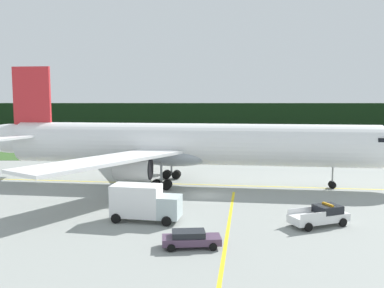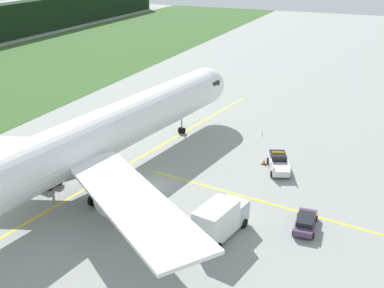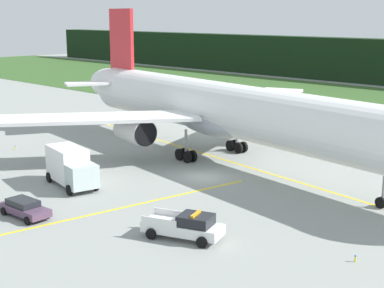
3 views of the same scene
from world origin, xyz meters
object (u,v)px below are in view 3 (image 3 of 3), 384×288
object	(u,v)px
ops_pickup_truck	(185,226)
airliner	(229,111)
catering_truck	(71,166)
apron_cone	(213,229)
staff_car	(24,208)

from	to	relation	value
ops_pickup_truck	airliner	bearing A→B (deg)	124.12
catering_truck	apron_cone	distance (m)	16.75
airliner	ops_pickup_truck	distance (m)	22.08
airliner	catering_truck	distance (m)	17.30
apron_cone	airliner	bearing A→B (deg)	128.86
airliner	catering_truck	xyz separation A→B (m)	(-3.79, -16.52, -3.46)
airliner	ops_pickup_truck	xyz separation A→B (m)	(12.15, -17.93, -4.33)
ops_pickup_truck	staff_car	world-z (taller)	ops_pickup_truck
catering_truck	staff_car	world-z (taller)	catering_truck
airliner	staff_car	distance (m)	23.88
staff_car	catering_truck	bearing A→B (deg)	122.13
airliner	staff_car	world-z (taller)	airliner
airliner	catering_truck	bearing A→B (deg)	-102.93
airliner	apron_cone	world-z (taller)	airliner
ops_pickup_truck	apron_cone	world-z (taller)	ops_pickup_truck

